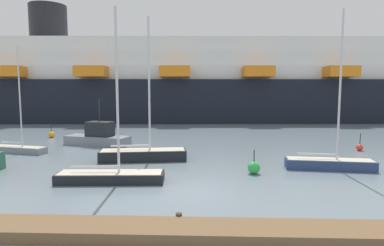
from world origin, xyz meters
TOP-DOWN VIEW (x-y plane):
  - ground_plane at (0.00, 0.00)m, footprint 600.00×600.00m
  - dock_pier at (0.00, -5.33)m, footprint 20.45×1.82m
  - sailboat_0 at (-14.27, 9.44)m, footprint 4.85×2.11m
  - sailboat_1 at (-4.29, 1.33)m, footprint 6.02×1.76m
  - sailboat_2 at (9.10, 4.83)m, footprint 5.64×1.86m
  - sailboat_3 at (-3.53, 7.00)m, footprint 6.42×2.49m
  - fishing_boat_0 at (-8.95, 13.34)m, footprint 6.35×3.45m
  - channel_buoy_0 at (-15.60, 17.95)m, footprint 0.66×0.66m
  - channel_buoy_1 at (4.01, 3.50)m, footprint 0.77×0.77m
  - channel_buoy_2 at (14.13, 11.52)m, footprint 0.56×0.56m
  - cruise_ship at (-4.05, 40.56)m, footprint 122.30×23.70m

SIDE VIEW (x-z plane):
  - ground_plane at x=0.00m, z-range 0.00..0.00m
  - dock_pier at x=0.00m, z-range -0.04..0.48m
  - channel_buoy_2 at x=14.13m, z-range -0.46..1.04m
  - channel_buoy_0 at x=-15.60m, z-range -0.50..1.19m
  - channel_buoy_1 at x=4.01m, z-range -0.37..1.15m
  - sailboat_0 at x=-14.27m, z-range -3.89..4.75m
  - sailboat_1 at x=-4.29m, z-range -4.34..5.28m
  - sailboat_2 at x=9.10m, z-range -4.57..5.61m
  - sailboat_3 at x=-3.53m, z-range -4.62..5.70m
  - fishing_boat_0 at x=-8.95m, z-range -1.38..2.95m
  - cruise_ship at x=-4.05m, z-range -3.55..15.79m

